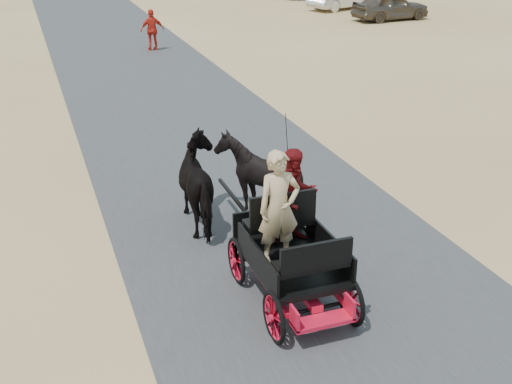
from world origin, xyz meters
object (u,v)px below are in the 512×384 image
object	(u,v)px
horse_right	(258,177)
horse_left	(204,185)
carriage	(291,280)
car_a	(391,6)
pedestrian	(152,30)

from	to	relation	value
horse_right	horse_left	bearing A→B (deg)	0.00
carriage	horse_left	bearing A→B (deg)	100.39
carriage	car_a	xyz separation A→B (m)	(15.52, 23.03, 0.36)
horse_left	horse_right	size ratio (longest dim) A/B	1.18
carriage	car_a	distance (m)	27.77
horse_right	pedestrian	bearing A→B (deg)	-94.50
pedestrian	horse_left	bearing A→B (deg)	77.96
horse_right	carriage	bearing A→B (deg)	79.61
horse_left	car_a	world-z (taller)	horse_left
carriage	pedestrian	world-z (taller)	pedestrian
horse_left	horse_right	xyz separation A→B (m)	(1.10, 0.00, 0.00)
carriage	pedestrian	distance (m)	19.70
carriage	pedestrian	size ratio (longest dim) A/B	1.39
carriage	car_a	bearing A→B (deg)	56.02
horse_right	car_a	world-z (taller)	horse_right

